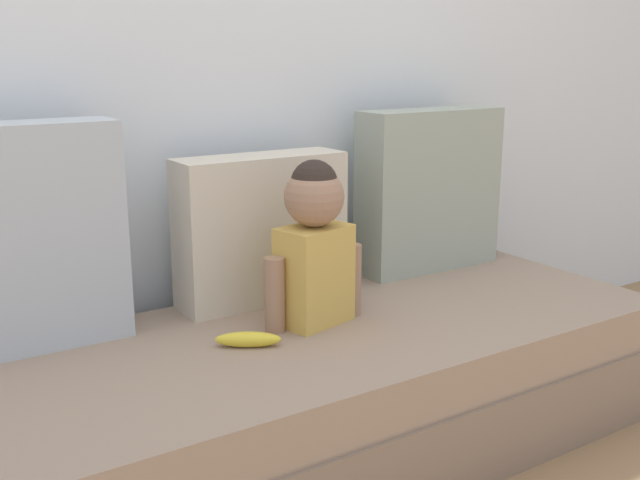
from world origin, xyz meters
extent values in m
plane|color=#93704C|center=(0.00, 0.00, 0.00)|extent=(12.00, 12.00, 0.00)
cube|color=silver|center=(0.00, 0.53, 1.17)|extent=(5.32, 0.10, 2.34)
cube|color=#826C5B|center=(0.00, 0.00, 0.12)|extent=(2.12, 0.80, 0.23)
cube|color=gray|center=(0.00, 0.00, 0.30)|extent=(2.06, 0.78, 0.14)
cube|color=#B2BCC6|center=(-0.66, 0.30, 0.65)|extent=(0.45, 0.16, 0.57)
cube|color=beige|center=(0.00, 0.30, 0.59)|extent=(0.52, 0.16, 0.44)
cube|color=#99A393|center=(0.66, 0.30, 0.64)|extent=(0.53, 0.16, 0.55)
cube|color=gold|center=(0.03, 0.05, 0.51)|extent=(0.22, 0.17, 0.28)
sphere|color=#9E755B|center=(0.03, 0.05, 0.73)|extent=(0.16, 0.16, 0.16)
sphere|color=#2D231E|center=(0.03, 0.05, 0.76)|extent=(0.13, 0.13, 0.13)
cylinder|color=#9E755B|center=(-0.10, 0.05, 0.47)|extent=(0.06, 0.06, 0.21)
cylinder|color=#9E755B|center=(0.15, 0.05, 0.47)|extent=(0.06, 0.06, 0.21)
ellipsoid|color=yellow|center=(-0.21, -0.01, 0.39)|extent=(0.17, 0.13, 0.04)
camera|label=1|loc=(-1.04, -1.62, 1.11)|focal=41.93mm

